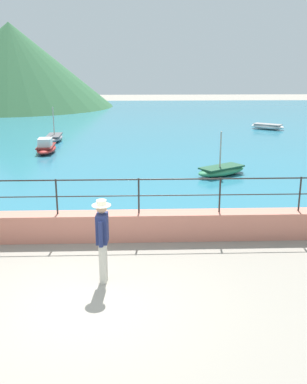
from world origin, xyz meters
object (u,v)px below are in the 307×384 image
Objects in this scene: person_walking at (102,237)px; boat_6 at (54,137)px; boat_2 at (267,126)px; boat_4 at (221,170)px; boat_0 at (46,147)px.

boat_6 is at bearing 103.07° from person_walking.
person_walking is 0.73× the size of boat_2.
boat_2 is at bearing 66.11° from person_walking.
boat_4 is (-5.56, -12.96, 0.01)m from boat_2.
boat_0 is at bearing -86.44° from boat_6.
person_walking is at bearing -114.87° from boat_4.
boat_6 is at bearing 93.56° from boat_0.
boat_4 is 1.04× the size of boat_6.
boat_2 is at bearing 17.56° from boat_6.
boat_2 is at bearing 30.48° from boat_0.
person_walking is 0.75× the size of boat_0.
person_walking reaches higher than boat_0.
boat_6 reaches higher than person_walking.
boat_6 is (-13.67, -4.33, 0.01)m from boat_2.
boat_0 reaches higher than boat_2.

